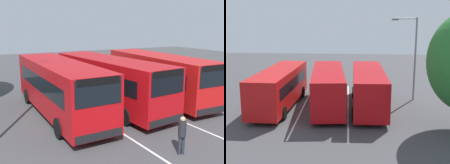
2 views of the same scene
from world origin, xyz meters
The scene contains 8 objects.
ground_plane centered at (0.00, 0.00, 0.00)m, with size 73.52×73.52×0.00m, color #424244.
bus_far_left centered at (-0.19, -3.55, 1.75)m, with size 10.45×2.91×3.16m.
bus_center_left centered at (-0.28, -0.22, 1.75)m, with size 10.58×3.67×3.16m.
bus_center_right centered at (-0.46, 3.80, 1.75)m, with size 10.41×2.75×3.16m.
pedestrian centered at (7.01, -0.59, 0.97)m, with size 0.39×0.39×1.65m.
street_lamp centered at (2.64, -7.47, 4.26)m, with size 0.96×2.32×7.37m.
lane_stripe_outer_left centered at (0.00, -1.89, 0.00)m, with size 15.47×0.12×0.01m, color silver.
lane_stripe_inner_left centered at (0.00, 1.89, 0.00)m, with size 15.47×0.12×0.01m, color silver.
Camera 2 is at (-25.24, -3.13, 7.53)m, focal length 49.85 mm.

